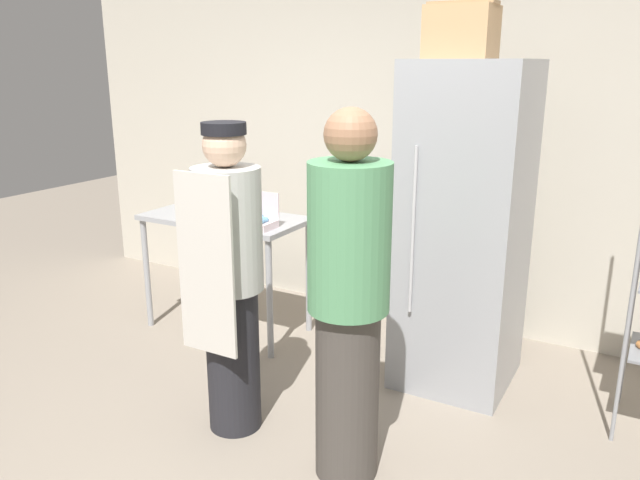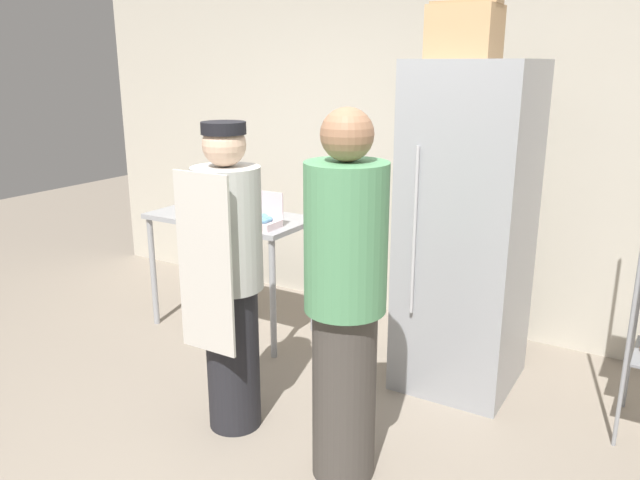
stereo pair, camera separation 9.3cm
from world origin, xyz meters
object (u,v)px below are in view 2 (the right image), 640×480
blender_pitcher (214,194)px  cardboard_storage_box (465,31)px  refrigerator (467,230)px  donut_box (257,220)px  person_customer (345,300)px  person_baker (229,277)px

blender_pitcher → cardboard_storage_box: (1.93, -0.09, 1.13)m
blender_pitcher → cardboard_storage_box: size_ratio=0.67×
refrigerator → donut_box: size_ratio=6.63×
person_customer → blender_pitcher: bearing=145.9°
refrigerator → person_customer: size_ratio=1.11×
blender_pitcher → donut_box: bearing=-24.2°
donut_box → person_baker: person_baker is taller
donut_box → refrigerator: bearing=10.0°
cardboard_storage_box → person_baker: (-0.83, -1.09, -1.25)m
refrigerator → donut_box: (-1.38, -0.24, -0.06)m
blender_pitcher → person_baker: (1.10, -1.18, -0.12)m
blender_pitcher → cardboard_storage_box: bearing=-2.7°
blender_pitcher → person_baker: size_ratio=0.15×
blender_pitcher → person_customer: bearing=-34.1°
person_baker → blender_pitcher: bearing=133.0°
donut_box → blender_pitcher: size_ratio=1.21×
blender_pitcher → refrigerator: bearing=-1.0°
cardboard_storage_box → donut_box: bearing=-171.8°
refrigerator → person_customer: 1.21m
refrigerator → person_baker: bearing=-128.3°
blender_pitcher → person_customer: size_ratio=0.14×
blender_pitcher → person_customer: (1.82, -1.23, -0.08)m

